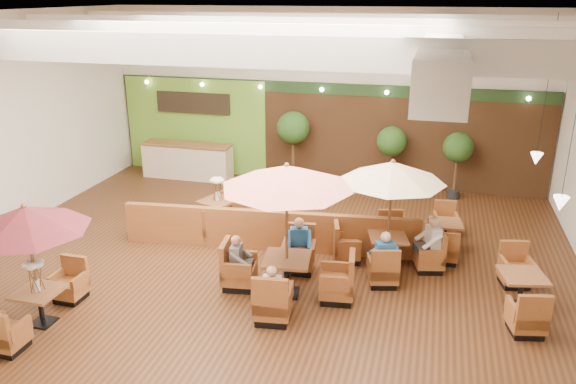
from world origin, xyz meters
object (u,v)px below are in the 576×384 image
(topiary_2, at_px, (458,150))
(diner_0, at_px, (272,287))
(service_counter, at_px, (188,161))
(table_5, at_px, (445,235))
(topiary_1, at_px, (392,144))
(diner_3, at_px, (384,253))
(table_1, at_px, (287,208))
(diner_4, at_px, (431,239))
(booth_divider, at_px, (269,230))
(table_3, at_px, (218,209))
(table_0, at_px, (28,234))
(topiary_0, at_px, (293,131))
(diner_2, at_px, (239,256))
(diner_1, at_px, (299,240))
(table_4, at_px, (521,291))
(table_2, at_px, (391,194))

(topiary_2, bearing_deg, diner_0, -113.40)
(service_counter, distance_m, table_5, 9.04)
(topiary_1, xyz_separation_m, diner_3, (0.42, -5.92, -0.81))
(table_1, xyz_separation_m, diner_4, (2.80, 1.81, -1.14))
(booth_divider, bearing_deg, table_3, 143.03)
(table_0, bearing_deg, topiary_2, 50.28)
(table_1, xyz_separation_m, table_5, (3.14, 3.15, -1.59))
(topiary_2, height_order, diner_0, topiary_2)
(topiary_0, distance_m, diner_2, 6.91)
(table_0, relative_size, topiary_2, 1.19)
(topiary_1, height_order, diner_1, topiary_1)
(table_5, distance_m, topiary_1, 4.21)
(table_5, xyz_separation_m, diner_4, (-0.34, -1.34, 0.45))
(diner_2, xyz_separation_m, diner_3, (2.92, 0.89, 0.02))
(booth_divider, xyz_separation_m, table_3, (-1.71, 1.03, -0.01))
(service_counter, xyz_separation_m, diner_0, (5.21, -7.65, 0.14))
(diner_1, relative_size, diner_2, 1.10)
(table_4, bearing_deg, diner_2, 174.37)
(table_1, relative_size, table_4, 1.11)
(topiary_1, relative_size, diner_2, 2.89)
(topiary_0, height_order, diner_4, topiary_0)
(service_counter, distance_m, diner_2, 7.81)
(topiary_1, bearing_deg, booth_divider, -116.66)
(table_5, distance_m, diner_4, 1.45)
(table_3, height_order, topiary_1, topiary_1)
(topiary_0, xyz_separation_m, topiary_2, (5.02, 0.00, -0.27))
(topiary_1, bearing_deg, diner_4, -74.95)
(diner_1, height_order, diner_2, diner_1)
(booth_divider, relative_size, topiary_2, 3.52)
(table_5, height_order, diner_1, diner_1)
(diner_3, bearing_deg, topiary_2, 53.86)
(table_1, height_order, topiary_1, table_1)
(table_4, height_order, topiary_1, topiary_1)
(table_1, bearing_deg, diner_4, 25.56)
(service_counter, xyz_separation_m, table_0, (1.04, -8.86, 1.25))
(booth_divider, xyz_separation_m, diner_1, (0.98, -0.92, 0.26))
(service_counter, height_order, table_2, table_2)
(service_counter, bearing_deg, diner_0, -55.74)
(booth_divider, bearing_deg, topiary_1, 57.34)
(table_2, distance_m, diner_2, 3.58)
(diner_2, bearing_deg, topiary_0, 179.80)
(diner_4, bearing_deg, table_0, 97.44)
(service_counter, relative_size, booth_divider, 0.42)
(table_3, xyz_separation_m, topiary_2, (6.08, 3.82, 1.02))
(topiary_1, distance_m, diner_3, 5.99)
(table_2, bearing_deg, service_counter, 132.08)
(diner_3, bearing_deg, table_0, -174.33)
(service_counter, distance_m, topiary_2, 8.66)
(diner_0, relative_size, diner_1, 0.89)
(table_2, relative_size, topiary_0, 1.08)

